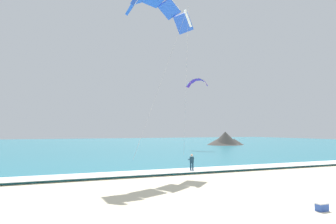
# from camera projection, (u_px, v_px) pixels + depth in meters

# --- Properties ---
(sea) EXTENTS (200.00, 120.00, 0.20)m
(sea) POSITION_uv_depth(u_px,v_px,m) (91.00, 145.00, 84.43)
(sea) COLOR teal
(sea) RESTS_ON ground
(surf_foam) EXTENTS (200.00, 2.87, 0.04)m
(surf_foam) POSITION_uv_depth(u_px,v_px,m) (202.00, 169.00, 30.33)
(surf_foam) COLOR white
(surf_foam) RESTS_ON sea
(surfboard) EXTENTS (0.76, 1.46, 0.09)m
(surfboard) POSITION_uv_depth(u_px,v_px,m) (192.00, 172.00, 29.78)
(surfboard) COLOR #239EC6
(surfboard) RESTS_ON ground
(kitesurfer) EXTENTS (0.60, 0.60, 1.69)m
(kitesurfer) POSITION_uv_depth(u_px,v_px,m) (192.00, 162.00, 29.85)
(kitesurfer) COLOR #143347
(kitesurfer) RESTS_ON ground
(kite_primary) EXTENTS (8.66, 5.67, 16.84)m
(kite_primary) POSITION_uv_depth(u_px,v_px,m) (158.00, 6.00, 33.43)
(kite_primary) COLOR blue
(kite_distant) EXTENTS (3.26, 4.52, 1.80)m
(kite_distant) POSITION_uv_depth(u_px,v_px,m) (197.00, 82.00, 66.60)
(kite_distant) COLOR purple
(headland_right) EXTENTS (10.10, 8.98, 3.53)m
(headland_right) POSITION_uv_depth(u_px,v_px,m) (226.00, 140.00, 80.67)
(headland_right) COLOR #47423D
(headland_right) RESTS_ON ground
(cooler_box) EXTENTS (0.58, 0.38, 0.40)m
(cooler_box) POSITION_uv_depth(u_px,v_px,m) (322.00, 207.00, 15.59)
(cooler_box) COLOR #2D51B2
(cooler_box) RESTS_ON ground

